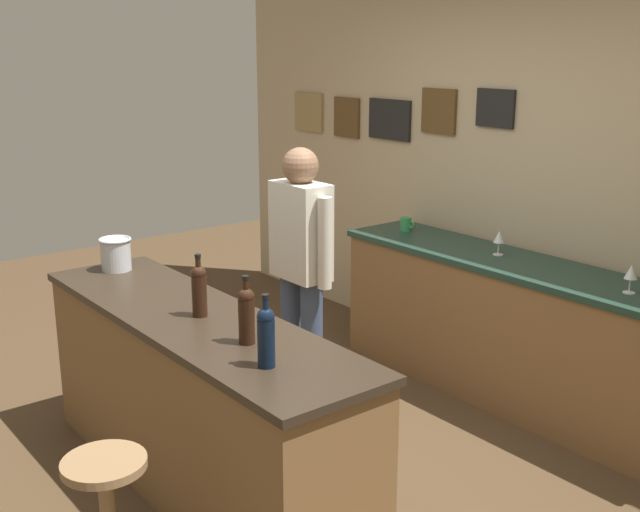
# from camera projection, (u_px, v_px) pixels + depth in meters

# --- Properties ---
(ground_plane) EXTENTS (10.00, 10.00, 0.00)m
(ground_plane) POSITION_uv_depth(u_px,v_px,m) (267.00, 461.00, 4.24)
(ground_plane) COLOR #4C3823
(back_wall) EXTENTS (6.00, 0.09, 2.80)m
(back_wall) POSITION_uv_depth(u_px,v_px,m) (519.00, 167.00, 5.09)
(back_wall) COLOR tan
(back_wall) RESTS_ON ground_plane
(bar_counter) EXTENTS (2.29, 0.60, 0.92)m
(bar_counter) POSITION_uv_depth(u_px,v_px,m) (198.00, 403.00, 3.88)
(bar_counter) COLOR brown
(bar_counter) RESTS_ON ground_plane
(side_counter) EXTENTS (2.72, 0.56, 0.90)m
(side_counter) POSITION_uv_depth(u_px,v_px,m) (524.00, 335.00, 4.80)
(side_counter) COLOR brown
(side_counter) RESTS_ON ground_plane
(bartender) EXTENTS (0.52, 0.21, 1.62)m
(bartender) POSITION_uv_depth(u_px,v_px,m) (301.00, 265.00, 4.55)
(bartender) COLOR #384766
(bartender) RESTS_ON ground_plane
(bar_stool) EXTENTS (0.32, 0.32, 0.68)m
(bar_stool) POSITION_uv_depth(u_px,v_px,m) (108.00, 512.00, 2.98)
(bar_stool) COLOR olive
(bar_stool) RESTS_ON ground_plane
(wine_bottle_a) EXTENTS (0.07, 0.07, 0.31)m
(wine_bottle_a) POSITION_uv_depth(u_px,v_px,m) (199.00, 289.00, 3.71)
(wine_bottle_a) COLOR black
(wine_bottle_a) RESTS_ON bar_counter
(wine_bottle_b) EXTENTS (0.07, 0.07, 0.31)m
(wine_bottle_b) POSITION_uv_depth(u_px,v_px,m) (246.00, 314.00, 3.37)
(wine_bottle_b) COLOR black
(wine_bottle_b) RESTS_ON bar_counter
(wine_bottle_c) EXTENTS (0.07, 0.07, 0.31)m
(wine_bottle_c) POSITION_uv_depth(u_px,v_px,m) (266.00, 335.00, 3.13)
(wine_bottle_c) COLOR black
(wine_bottle_c) RESTS_ON bar_counter
(ice_bucket) EXTENTS (0.19, 0.19, 0.19)m
(ice_bucket) POSITION_uv_depth(u_px,v_px,m) (116.00, 253.00, 4.48)
(ice_bucket) COLOR #B7BABF
(ice_bucket) RESTS_ON bar_counter
(wine_glass_a) EXTENTS (0.07, 0.07, 0.16)m
(wine_glass_a) POSITION_uv_depth(u_px,v_px,m) (499.00, 238.00, 4.87)
(wine_glass_a) COLOR silver
(wine_glass_a) RESTS_ON side_counter
(wine_glass_b) EXTENTS (0.07, 0.07, 0.16)m
(wine_glass_b) POSITION_uv_depth(u_px,v_px,m) (631.00, 273.00, 4.13)
(wine_glass_b) COLOR silver
(wine_glass_b) RESTS_ON side_counter
(coffee_mug) EXTENTS (0.13, 0.08, 0.09)m
(coffee_mug) POSITION_uv_depth(u_px,v_px,m) (406.00, 224.00, 5.52)
(coffee_mug) COLOR #338C4C
(coffee_mug) RESTS_ON side_counter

